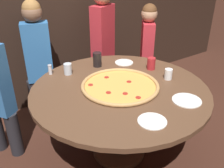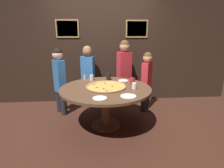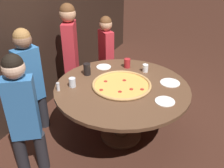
# 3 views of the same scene
# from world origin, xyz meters

# --- Properties ---
(ground_plane) EXTENTS (24.00, 24.00, 0.00)m
(ground_plane) POSITION_xyz_m (0.00, 0.00, 0.00)
(ground_plane) COLOR #422319
(back_wall) EXTENTS (6.40, 0.08, 2.60)m
(back_wall) POSITION_xyz_m (0.00, 1.38, 1.30)
(back_wall) COLOR black
(back_wall) RESTS_ON ground_plane
(dining_table) EXTENTS (1.56, 1.56, 0.74)m
(dining_table) POSITION_xyz_m (0.00, 0.00, 0.61)
(dining_table) COLOR brown
(dining_table) RESTS_ON ground_plane
(giant_pizza) EXTENTS (0.69, 0.69, 0.03)m
(giant_pizza) POSITION_xyz_m (0.01, 0.01, 0.75)
(giant_pizza) COLOR #E5A84C
(giant_pizza) RESTS_ON dining_table
(drink_cup_front_edge) EXTENTS (0.09, 0.09, 0.15)m
(drink_cup_front_edge) POSITION_xyz_m (0.08, 0.51, 0.81)
(drink_cup_front_edge) COLOR black
(drink_cup_front_edge) RESTS_ON dining_table
(drink_cup_by_shaker) EXTENTS (0.08, 0.08, 0.11)m
(drink_cup_by_shaker) POSITION_xyz_m (-0.25, 0.51, 0.79)
(drink_cup_by_shaker) COLOR silver
(drink_cup_by_shaker) RESTS_ON dining_table
(drink_cup_near_left) EXTENTS (0.08, 0.08, 0.12)m
(drink_cup_near_left) POSITION_xyz_m (0.49, 0.14, 0.80)
(drink_cup_near_left) COLOR #B22328
(drink_cup_near_left) RESTS_ON dining_table
(drink_cup_far_left) EXTENTS (0.07, 0.07, 0.10)m
(drink_cup_far_left) POSITION_xyz_m (0.47, -0.12, 0.79)
(drink_cup_far_left) COLOR white
(drink_cup_far_left) RESTS_ON dining_table
(white_plate_right_side) EXTENTS (0.23, 0.23, 0.01)m
(white_plate_right_side) POSITION_xyz_m (0.31, -0.48, 0.74)
(white_plate_right_side) COLOR white
(white_plate_right_side) RESTS_ON dining_table
(white_plate_near_front) EXTENTS (0.21, 0.21, 0.01)m
(white_plate_near_front) POSITION_xyz_m (-0.11, -0.54, 0.74)
(white_plate_near_front) COLOR white
(white_plate_near_front) RESTS_ON dining_table
(white_plate_left_side) EXTENTS (0.19, 0.19, 0.01)m
(white_plate_left_side) POSITION_xyz_m (0.37, 0.43, 0.74)
(white_plate_left_side) COLOR white
(white_plate_left_side) RESTS_ON dining_table
(condiment_shaker) EXTENTS (0.04, 0.04, 0.10)m
(condiment_shaker) POSITION_xyz_m (-0.40, 0.61, 0.79)
(condiment_shaker) COLOR silver
(condiment_shaker) RESTS_ON dining_table
(diner_far_left) EXTENTS (0.37, 0.24, 1.39)m
(diner_far_left) POSITION_xyz_m (-0.36, 1.06, 0.79)
(diner_far_left) COLOR #232328
(diner_far_left) RESTS_ON ground_plane
(diner_far_right) EXTENTS (0.40, 0.28, 1.51)m
(diner_far_right) POSITION_xyz_m (0.47, 1.01, 0.85)
(diner_far_right) COLOR #232328
(diner_far_right) RESTS_ON ground_plane
(diner_side_left) EXTENTS (0.28, 0.32, 1.28)m
(diner_side_left) POSITION_xyz_m (0.90, 0.66, 0.72)
(diner_side_left) COLOR #232328
(diner_side_left) RESTS_ON ground_plane
(diner_centre_back) EXTENTS (0.30, 0.35, 1.36)m
(diner_centre_back) POSITION_xyz_m (-0.91, 0.65, 0.77)
(diner_centre_back) COLOR #232328
(diner_centre_back) RESTS_ON ground_plane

